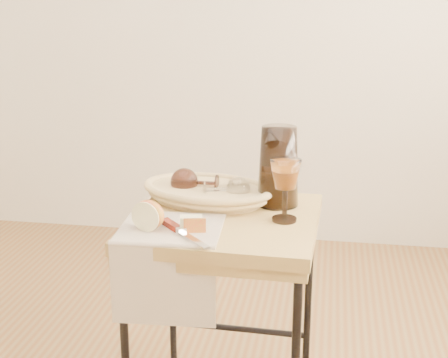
% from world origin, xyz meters
% --- Properties ---
extents(side_table, '(0.55, 0.55, 0.68)m').
position_xyz_m(side_table, '(0.43, 0.22, 0.34)').
color(side_table, brown).
rests_on(side_table, floor).
extents(tea_towel, '(0.30, 0.27, 0.01)m').
position_xyz_m(tea_towel, '(0.29, 0.09, 0.69)').
color(tea_towel, beige).
rests_on(tea_towel, side_table).
extents(bread_basket, '(0.42, 0.33, 0.05)m').
position_xyz_m(bread_basket, '(0.35, 0.34, 0.71)').
color(bread_basket, tan).
rests_on(bread_basket, side_table).
extents(goblet_lying_a, '(0.14, 0.09, 0.09)m').
position_xyz_m(goblet_lying_a, '(0.31, 0.36, 0.74)').
color(goblet_lying_a, '#42231B').
rests_on(goblet_lying_a, bread_basket).
extents(goblet_lying_b, '(0.14, 0.10, 0.08)m').
position_xyz_m(goblet_lying_b, '(0.40, 0.32, 0.73)').
color(goblet_lying_b, white).
rests_on(goblet_lying_b, bread_basket).
extents(pitcher, '(0.26, 0.30, 0.29)m').
position_xyz_m(pitcher, '(0.57, 0.35, 0.81)').
color(pitcher, black).
rests_on(pitcher, side_table).
extents(wine_goblet, '(0.11, 0.11, 0.18)m').
position_xyz_m(wine_goblet, '(0.60, 0.21, 0.78)').
color(wine_goblet, white).
rests_on(wine_goblet, side_table).
extents(apple_half, '(0.10, 0.07, 0.08)m').
position_xyz_m(apple_half, '(0.24, 0.07, 0.73)').
color(apple_half, red).
rests_on(apple_half, tea_towel).
extents(apple_wedge, '(0.07, 0.04, 0.04)m').
position_xyz_m(apple_wedge, '(0.36, 0.08, 0.71)').
color(apple_wedge, '#FFF5B4').
rests_on(apple_wedge, tea_towel).
extents(table_knife, '(0.17, 0.18, 0.02)m').
position_xyz_m(table_knife, '(0.34, 0.04, 0.70)').
color(table_knife, silver).
rests_on(table_knife, tea_towel).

